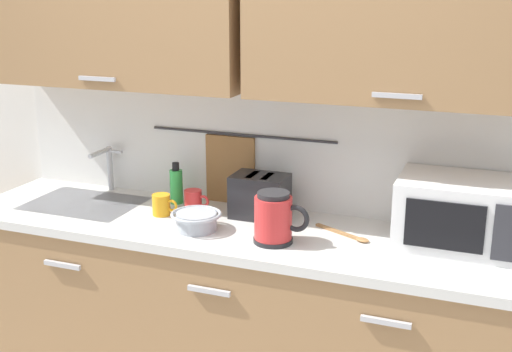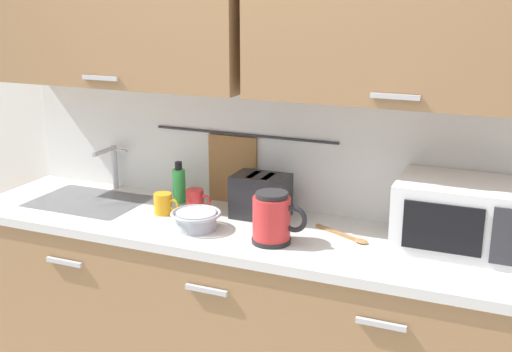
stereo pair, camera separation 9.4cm
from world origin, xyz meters
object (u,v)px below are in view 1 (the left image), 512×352
Objects in this scene: dish_soap_bottle at (176,185)px; toaster at (260,196)px; microwave at (458,213)px; mug_by_kettle at (194,200)px; mixing_bowl at (196,220)px; wooden_spoon at (348,235)px; mug_near_sink at (162,205)px; electric_kettle at (274,218)px.

toaster is at bearing -4.86° from dish_soap_bottle.
microwave reaches higher than mug_by_kettle.
wooden_spoon is at bearing 13.96° from mixing_bowl.
mug_near_sink is 0.56× the size of mixing_bowl.
mixing_bowl reaches higher than wooden_spoon.
dish_soap_bottle is (-1.27, 0.07, -0.05)m from microwave.
electric_kettle is 0.59m from mug_near_sink.
electric_kettle reaches higher than wooden_spoon.
mug_by_kettle is (0.10, 0.11, 0.00)m from mug_near_sink.
mug_by_kettle is (0.12, -0.07, -0.04)m from dish_soap_bottle.
mug_near_sink is at bearing -84.22° from dish_soap_bottle.
electric_kettle is 0.88× the size of wooden_spoon.
mixing_bowl is (-0.35, 0.01, -0.06)m from electric_kettle.
toaster is (-0.16, 0.26, -0.01)m from electric_kettle.
electric_kettle is at bearing -26.41° from mug_by_kettle.
dish_soap_bottle is 1.63× the size of mug_near_sink.
dish_soap_bottle reaches higher than toaster.
mug_near_sink is at bearing -161.61° from toaster.
toaster is at bearing 121.32° from electric_kettle.
dish_soap_bottle is at bearing 151.28° from mug_by_kettle.
toaster reaches higher than wooden_spoon.
toaster is (0.43, -0.04, 0.01)m from dish_soap_bottle.
mug_near_sink is 0.46× the size of wooden_spoon.
mug_by_kettle is at bearing 46.03° from mug_near_sink.
electric_kettle is 0.31m from toaster.
mug_near_sink is 1.00× the size of mug_by_kettle.
mug_by_kettle is at bearing -174.49° from toaster.
mixing_bowl is 0.25m from mug_by_kettle.
mixing_bowl is (-1.03, -0.21, -0.09)m from microwave.
wooden_spoon is (0.26, 0.16, -0.10)m from electric_kettle.
microwave reaches higher than wooden_spoon.
dish_soap_bottle is at bearing 175.14° from toaster.
mug_near_sink is (-0.57, 0.13, -0.05)m from electric_kettle.
mixing_bowl is at bearing -168.19° from microwave.
microwave is 3.83× the size of mug_by_kettle.
mixing_bowl is at bearing 177.88° from electric_kettle.
electric_kettle reaches higher than mixing_bowl.
electric_kettle is 1.89× the size of mug_near_sink.
wooden_spoon is at bearing -5.34° from mug_by_kettle.
mug_near_sink reaches higher than mixing_bowl.
mixing_bowl is 1.78× the size of mug_by_kettle.
mug_near_sink is at bearing -175.35° from microwave.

